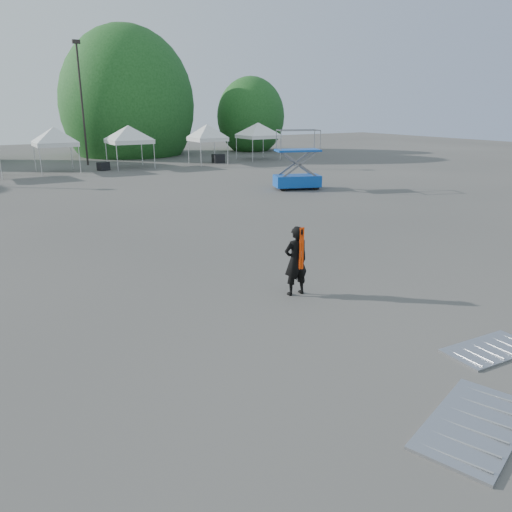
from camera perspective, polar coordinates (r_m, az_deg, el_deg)
ground at (r=14.48m, az=-0.65°, el=-2.66°), size 120.00×120.00×0.00m
light_pole_east at (r=44.87m, az=-19.33°, el=16.82°), size 0.60×0.25×9.80m
tree_mid_e at (r=53.20m, az=-14.44°, el=16.35°), size 5.12×5.12×7.79m
tree_far_e at (r=56.71m, az=-0.61°, el=15.62°), size 3.84×3.84×5.84m
tent_e at (r=40.63m, az=-22.12°, el=13.15°), size 4.11×4.11×3.88m
tent_f at (r=41.82m, az=-14.39°, el=13.91°), size 4.48×4.48×3.88m
tent_g at (r=43.52m, az=-5.59°, el=14.43°), size 3.81×3.81×3.88m
tent_h at (r=47.07m, az=0.25°, el=14.68°), size 4.46×4.46×3.88m
man at (r=13.09m, az=4.58°, el=-0.55°), size 0.71×0.49×1.86m
scissor_lift at (r=30.11m, az=4.78°, el=10.91°), size 2.98×2.18×3.47m
barrier_left at (r=8.94m, az=23.70°, el=-17.19°), size 2.73×1.96×0.08m
barrier_mid at (r=11.48m, az=25.21°, el=-9.61°), size 2.00×1.08×0.06m
crate_mid at (r=40.89m, az=-17.05°, el=9.78°), size 0.98×0.87×0.63m
crate_east at (r=44.47m, az=-4.33°, el=11.05°), size 0.99×0.78×0.75m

